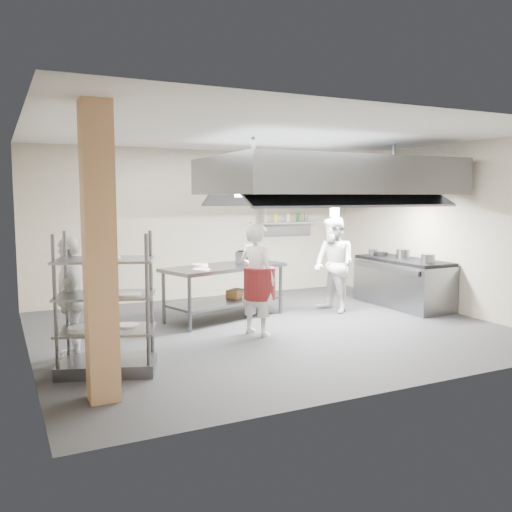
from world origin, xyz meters
name	(u,v)px	position (x,y,z in m)	size (l,w,h in m)	color
floor	(270,329)	(0.00, 0.00, 0.00)	(7.00, 7.00, 0.00)	#29292B
ceiling	(271,134)	(0.00, 0.00, 3.00)	(7.00, 7.00, 0.00)	silver
wall_back	(203,224)	(0.00, 3.00, 1.50)	(7.00, 7.00, 0.00)	#A29780
wall_left	(24,242)	(-3.50, 0.00, 1.50)	(6.00, 6.00, 0.00)	#A29780
wall_right	(441,228)	(3.50, 0.00, 1.50)	(6.00, 6.00, 0.00)	#A29780
column	(99,254)	(-2.90, -1.90, 1.50)	(0.30, 0.30, 3.00)	tan
exhaust_hood	(328,177)	(1.30, 0.40, 2.40)	(4.00, 2.50, 0.60)	gray
hood_strip_a	(281,196)	(0.40, 0.40, 2.08)	(1.60, 0.12, 0.04)	white
hood_strip_b	(370,196)	(2.20, 0.40, 2.08)	(1.60, 0.12, 0.04)	white
wall_shelf	(284,223)	(1.80, 2.84, 1.50)	(1.50, 0.28, 0.04)	gray
island	(225,292)	(-0.37, 0.98, 0.46)	(2.12, 0.88, 0.91)	gray
island_worktop	(224,267)	(-0.37, 0.98, 0.88)	(2.12, 0.88, 0.06)	gray
island_undershelf	(225,301)	(-0.37, 0.98, 0.30)	(1.95, 0.79, 0.04)	slate
pass_rack	(106,303)	(-2.70, -1.02, 0.83)	(1.11, 0.65, 1.66)	slate
cooking_range	(403,284)	(3.08, 0.50, 0.42)	(0.80, 2.00, 0.84)	gray
range_top	(403,260)	(3.08, 0.50, 0.87)	(0.78, 1.96, 0.06)	black
chef_head	(257,279)	(-0.35, -0.23, 0.85)	(0.62, 0.41, 1.69)	silver
chef_line	(334,265)	(1.60, 0.62, 0.86)	(0.83, 0.65, 1.71)	white
chef_plating	(71,298)	(-3.00, -0.33, 0.79)	(0.93, 0.39, 1.58)	silver
griddle	(250,257)	(0.15, 1.07, 1.01)	(0.42, 0.33, 0.21)	slate
wicker_basket	(236,294)	(-0.10, 1.09, 0.39)	(0.32, 0.22, 0.14)	olive
stockpot	(403,254)	(3.11, 0.54, 0.99)	(0.26, 0.26, 0.18)	slate
plate_stack	(107,328)	(-2.70, -1.02, 0.53)	(0.28, 0.28, 0.05)	white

